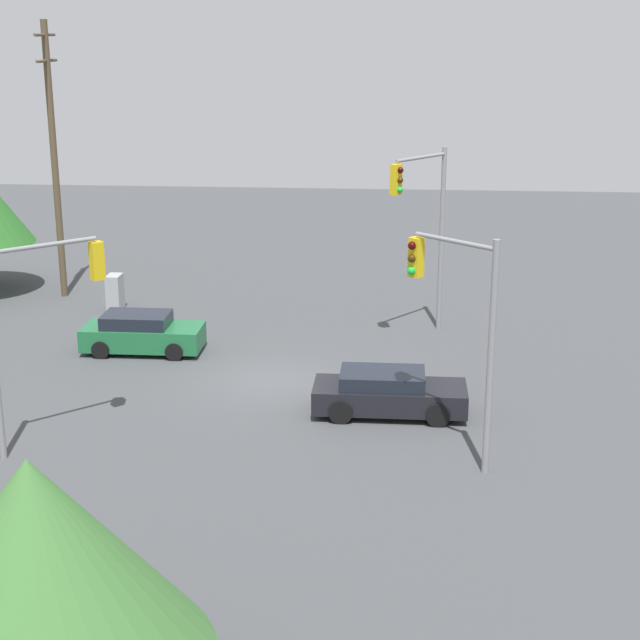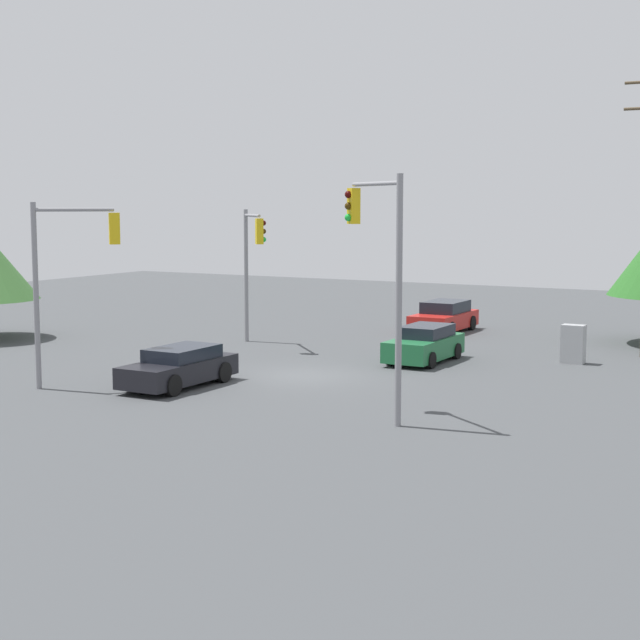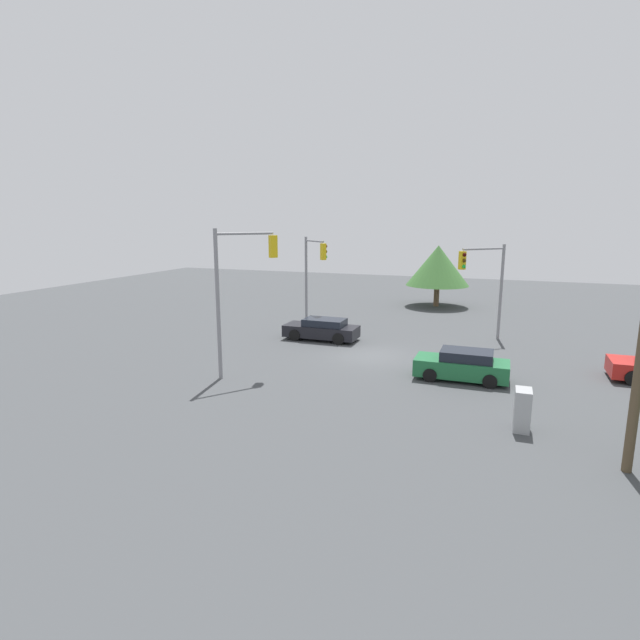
{
  "view_description": "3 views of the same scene",
  "coord_description": "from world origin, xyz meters",
  "views": [
    {
      "loc": [
        -29.76,
        -4.03,
        11.0
      ],
      "look_at": [
        0.08,
        -1.54,
        2.07
      ],
      "focal_mm": 55.0,
      "sensor_mm": 36.0,
      "label": 1
    },
    {
      "loc": [
        17.26,
        -29.66,
        6.09
      ],
      "look_at": [
        1.85,
        -2.03,
        2.32
      ],
      "focal_mm": 55.0,
      "sensor_mm": 36.0,
      "label": 2
    },
    {
      "loc": [
        25.52,
        6.52,
        7.23
      ],
      "look_at": [
        1.53,
        -2.4,
        2.1
      ],
      "focal_mm": 28.0,
      "sensor_mm": 36.0,
      "label": 3
    }
  ],
  "objects": [
    {
      "name": "ground_plane",
      "position": [
        0.0,
        0.0,
        0.0
      ],
      "size": [
        80.0,
        80.0,
        0.0
      ],
      "primitive_type": "plane",
      "color": "#424447"
    },
    {
      "name": "traffic_signal_main",
      "position": [
        5.39,
        -4.92,
        4.63
      ],
      "size": [
        2.58,
        2.03,
        6.89
      ],
      "rotation": [
        0.0,
        0.0,
        2.49
      ],
      "color": "gray",
      "rests_on": "ground_plane"
    },
    {
      "name": "sedan_green",
      "position": [
        2.56,
        4.98,
        0.68
      ],
      "size": [
        1.87,
        4.18,
        1.4
      ],
      "rotation": [
        0.0,
        0.0,
        3.14
      ],
      "color": "#1E6638",
      "rests_on": "ground_plane"
    },
    {
      "name": "traffic_signal_aux",
      "position": [
        -5.67,
        -5.57,
        4.14
      ],
      "size": [
        2.06,
        2.21,
        6.13
      ],
      "rotation": [
        0.0,
        0.0,
        0.82
      ],
      "color": "gray",
      "rests_on": "ground_plane"
    },
    {
      "name": "sedan_dark",
      "position": [
        -2.55,
        -3.79,
        0.66
      ],
      "size": [
        1.91,
        4.52,
        1.33
      ],
      "rotation": [
        0.0,
        0.0,
        3.14
      ],
      "color": "black",
      "rests_on": "ground_plane"
    },
    {
      "name": "electrical_cabinet",
      "position": [
        7.68,
        7.42,
        0.74
      ],
      "size": [
        0.86,
        0.55,
        1.49
      ],
      "primitive_type": "cube",
      "color": "#9EA0A3",
      "rests_on": "ground_plane"
    },
    {
      "name": "traffic_signal_cross",
      "position": [
        -5.66,
        5.45,
        3.97
      ],
      "size": [
        2.45,
        2.52,
        5.83
      ],
      "rotation": [
        0.0,
        0.0,
        -0.81
      ],
      "color": "gray",
      "rests_on": "ground_plane"
    },
    {
      "name": "sedan_red",
      "position": [
        -0.11,
        13.62,
        0.71
      ],
      "size": [
        2.02,
        4.43,
        1.47
      ],
      "rotation": [
        0.0,
        0.0,
        3.14
      ],
      "color": "red",
      "rests_on": "ground_plane"
    }
  ]
}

